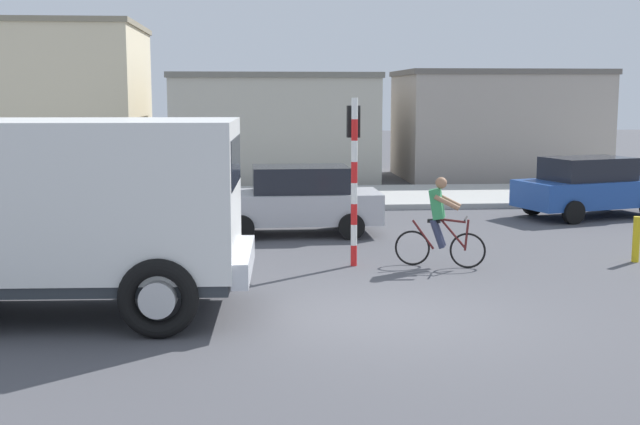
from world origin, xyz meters
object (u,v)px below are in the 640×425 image
(car_white_mid, at_px, (296,200))
(cyclist, at_px, (440,222))
(bollard_far, at_px, (636,239))
(truck_foreground, at_px, (61,204))
(pedestrian_near_kerb, at_px, (113,196))
(traffic_light_pole, at_px, (354,158))
(car_red_near, at_px, (590,187))

(car_white_mid, bearing_deg, cyclist, -56.82)
(cyclist, relative_size, bollard_far, 1.91)
(truck_foreground, bearing_deg, pedestrian_near_kerb, 93.90)
(traffic_light_pole, xyz_separation_m, pedestrian_near_kerb, (-5.24, 4.33, -1.22))
(truck_foreground, distance_m, cyclist, 7.01)
(truck_foreground, xyz_separation_m, traffic_light_pole, (4.73, 3.21, 0.40))
(cyclist, bearing_deg, traffic_light_pole, 169.29)
(traffic_light_pole, relative_size, car_white_mid, 0.79)
(cyclist, relative_size, car_red_near, 0.40)
(traffic_light_pole, distance_m, bollard_far, 5.79)
(car_red_near, bearing_deg, truck_foreground, -143.05)
(truck_foreground, height_order, cyclist, truck_foreground)
(cyclist, bearing_deg, truck_foreground, -155.39)
(car_red_near, height_order, pedestrian_near_kerb, pedestrian_near_kerb)
(traffic_light_pole, height_order, bollard_far, traffic_light_pole)
(bollard_far, bearing_deg, truck_foreground, -163.56)
(truck_foreground, height_order, traffic_light_pole, traffic_light_pole)
(car_white_mid, bearing_deg, traffic_light_pole, -75.50)
(traffic_light_pole, distance_m, car_white_mid, 3.89)
(cyclist, relative_size, traffic_light_pole, 0.54)
(car_red_near, relative_size, car_white_mid, 1.07)
(traffic_light_pole, relative_size, pedestrian_near_kerb, 1.98)
(truck_foreground, height_order, car_white_mid, truck_foreground)
(car_red_near, distance_m, bollard_far, 6.03)
(car_red_near, bearing_deg, cyclist, -132.41)
(cyclist, height_order, car_red_near, cyclist)
(truck_foreground, height_order, car_red_near, truck_foreground)
(cyclist, height_order, bollard_far, cyclist)
(traffic_light_pole, distance_m, car_red_near, 9.12)
(truck_foreground, distance_m, pedestrian_near_kerb, 7.60)
(truck_foreground, distance_m, car_white_mid, 7.81)
(truck_foreground, relative_size, bollard_far, 6.12)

